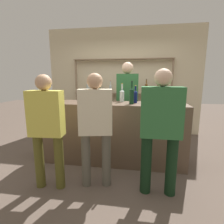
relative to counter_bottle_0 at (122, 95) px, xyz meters
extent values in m
plane|color=brown|center=(-0.15, -0.18, -1.19)|extent=(16.00, 16.00, 0.00)
cube|color=brown|center=(-0.15, -0.18, -0.66)|extent=(2.50, 0.58, 1.07)
cube|color=beige|center=(-0.15, 1.71, 0.21)|extent=(4.10, 0.12, 2.80)
cylinder|color=#897056|center=(-1.42, 1.53, -0.20)|extent=(0.05, 0.05, 1.98)
cylinder|color=#897056|center=(1.12, 1.53, -0.20)|extent=(0.05, 0.05, 1.98)
cube|color=#897056|center=(-0.15, 1.53, 0.78)|extent=(2.59, 0.18, 0.02)
cube|color=#897056|center=(-0.15, 1.53, -0.10)|extent=(2.59, 0.18, 0.02)
cylinder|color=silver|center=(-1.10, 1.53, 0.02)|extent=(0.08, 0.08, 0.23)
cone|color=silver|center=(-1.10, 1.53, 0.15)|extent=(0.08, 0.08, 0.04)
cylinder|color=silver|center=(-1.10, 1.53, 0.22)|extent=(0.03, 0.03, 0.09)
cylinder|color=#232328|center=(-1.10, 1.53, 0.27)|extent=(0.03, 0.03, 0.01)
cylinder|color=black|center=(-0.78, 1.53, 0.02)|extent=(0.07, 0.07, 0.22)
cone|color=black|center=(-0.78, 1.53, 0.15)|extent=(0.07, 0.07, 0.03)
cylinder|color=black|center=(-0.78, 1.53, 0.21)|extent=(0.03, 0.03, 0.09)
cylinder|color=#232328|center=(-0.78, 1.53, 0.26)|extent=(0.03, 0.03, 0.01)
cylinder|color=silver|center=(-0.47, 1.53, 0.01)|extent=(0.06, 0.06, 0.20)
cone|color=silver|center=(-0.47, 1.53, 0.13)|extent=(0.06, 0.06, 0.03)
cylinder|color=silver|center=(-0.47, 1.53, 0.18)|extent=(0.02, 0.02, 0.08)
cylinder|color=maroon|center=(-0.47, 1.53, 0.23)|extent=(0.03, 0.03, 0.01)
cylinder|color=black|center=(-0.15, 1.53, 0.00)|extent=(0.07, 0.07, 0.19)
cone|color=black|center=(-0.15, 1.53, 0.11)|extent=(0.07, 0.07, 0.03)
cylinder|color=black|center=(-0.15, 1.53, 0.17)|extent=(0.03, 0.03, 0.07)
cylinder|color=#232328|center=(-0.15, 1.53, 0.21)|extent=(0.03, 0.03, 0.01)
cylinder|color=silver|center=(0.16, 1.53, 0.02)|extent=(0.07, 0.07, 0.22)
cone|color=silver|center=(0.16, 1.53, 0.14)|extent=(0.07, 0.07, 0.03)
cylinder|color=silver|center=(0.16, 1.53, 0.19)|extent=(0.03, 0.03, 0.07)
cylinder|color=maroon|center=(0.16, 1.53, 0.24)|extent=(0.03, 0.03, 0.01)
cylinder|color=brown|center=(0.48, 1.53, 0.02)|extent=(0.07, 0.07, 0.23)
cone|color=brown|center=(0.48, 1.53, 0.15)|extent=(0.07, 0.07, 0.03)
cylinder|color=brown|center=(0.48, 1.53, 0.22)|extent=(0.03, 0.03, 0.09)
cylinder|color=#232328|center=(0.48, 1.53, 0.27)|extent=(0.03, 0.03, 0.01)
cylinder|color=brown|center=(0.79, 1.53, 0.02)|extent=(0.07, 0.07, 0.22)
cone|color=brown|center=(0.79, 1.53, 0.14)|extent=(0.07, 0.07, 0.03)
cylinder|color=brown|center=(0.79, 1.53, 0.20)|extent=(0.03, 0.03, 0.08)
cylinder|color=gold|center=(0.79, 1.53, 0.25)|extent=(0.03, 0.03, 0.01)
cylinder|color=silver|center=(0.00, 0.00, -0.03)|extent=(0.08, 0.08, 0.19)
cone|color=silver|center=(0.00, 0.00, 0.08)|extent=(0.08, 0.08, 0.04)
cylinder|color=silver|center=(0.00, 0.00, 0.15)|extent=(0.03, 0.03, 0.10)
cylinder|color=gold|center=(0.00, 0.00, 0.20)|extent=(0.03, 0.03, 0.01)
cylinder|color=black|center=(0.18, -0.25, -0.01)|extent=(0.08, 0.08, 0.23)
cone|color=black|center=(0.18, -0.25, 0.13)|extent=(0.08, 0.08, 0.03)
cylinder|color=black|center=(0.18, -0.25, 0.19)|extent=(0.03, 0.03, 0.10)
cylinder|color=black|center=(0.18, -0.25, 0.25)|extent=(0.03, 0.03, 0.01)
cylinder|color=#0F1956|center=(0.24, -0.10, -0.03)|extent=(0.07, 0.07, 0.18)
cone|color=#0F1956|center=(0.24, -0.10, 0.08)|extent=(0.07, 0.07, 0.03)
cylinder|color=#0F1956|center=(0.24, -0.10, 0.13)|extent=(0.03, 0.03, 0.07)
cylinder|color=gold|center=(0.24, -0.10, 0.17)|extent=(0.03, 0.03, 0.01)
cylinder|color=brown|center=(0.74, -0.01, 0.00)|extent=(0.08, 0.08, 0.24)
cone|color=brown|center=(0.74, -0.01, 0.13)|extent=(0.08, 0.08, 0.04)
cylinder|color=brown|center=(0.74, -0.01, 0.20)|extent=(0.03, 0.03, 0.10)
cylinder|color=#232328|center=(0.74, -0.01, 0.25)|extent=(0.03, 0.03, 0.01)
cylinder|color=silver|center=(0.86, -0.31, -0.04)|extent=(0.12, 0.12, 0.17)
sphere|color=tan|center=(0.85, -0.34, -0.10)|extent=(0.02, 0.02, 0.02)
sphere|color=tan|center=(0.87, -0.30, -0.08)|extent=(0.02, 0.02, 0.02)
sphere|color=tan|center=(0.82, -0.29, -0.06)|extent=(0.02, 0.02, 0.02)
sphere|color=tan|center=(0.86, -0.28, -0.09)|extent=(0.02, 0.02, 0.02)
sphere|color=tan|center=(0.83, -0.27, -0.10)|extent=(0.02, 0.02, 0.02)
cylinder|color=#575347|center=(-0.12, -0.91, -0.81)|extent=(0.12, 0.12, 0.75)
cylinder|color=#575347|center=(-0.39, -0.97, -0.81)|extent=(0.12, 0.12, 0.75)
cube|color=beige|center=(-0.25, -0.94, -0.14)|extent=(0.47, 0.27, 0.60)
sphere|color=tan|center=(-0.25, -0.94, 0.26)|extent=(0.20, 0.20, 0.20)
cylinder|color=black|center=(-0.09, 0.57, -0.75)|extent=(0.13, 0.13, 0.88)
cylinder|color=black|center=(0.19, 0.60, -0.75)|extent=(0.13, 0.13, 0.88)
cube|color=#2D6B38|center=(0.05, 0.58, 0.04)|extent=(0.47, 0.24, 0.70)
sphere|color=#DBB293|center=(0.05, 0.58, 0.51)|extent=(0.24, 0.24, 0.24)
cylinder|color=black|center=(0.74, -0.99, -0.80)|extent=(0.14, 0.14, 0.78)
cylinder|color=black|center=(0.42, -0.99, -0.80)|extent=(0.14, 0.14, 0.78)
cube|color=#2D6B38|center=(0.58, -0.99, -0.11)|extent=(0.49, 0.22, 0.61)
sphere|color=#DBB293|center=(0.58, -0.99, 0.30)|extent=(0.21, 0.21, 0.21)
cylinder|color=brown|center=(-0.73, -1.08, -0.82)|extent=(0.12, 0.12, 0.75)
cylinder|color=brown|center=(-1.01, -1.10, -0.82)|extent=(0.12, 0.12, 0.75)
cube|color=#D1C64C|center=(-0.87, -1.09, -0.15)|extent=(0.45, 0.22, 0.59)
sphere|color=tan|center=(-0.87, -1.09, 0.24)|extent=(0.20, 0.20, 0.20)
camera|label=1|loc=(0.32, -3.13, 0.29)|focal=28.00mm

